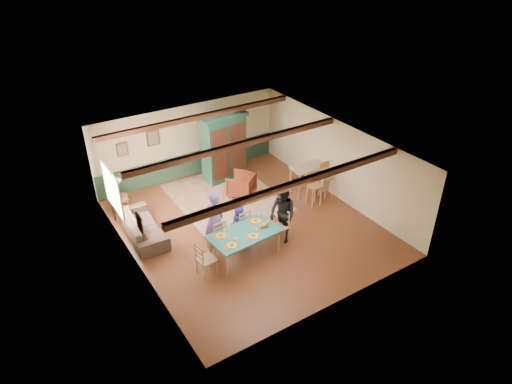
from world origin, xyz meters
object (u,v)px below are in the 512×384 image
dining_chair_end_left (206,259)px  end_table (120,206)px  person_woman (282,214)px  table_lamp (117,189)px  armchair (241,185)px  dining_chair_end_right (279,226)px  sofa (143,226)px  person_child (239,221)px  dining_chair_far_right (241,224)px  person_man (214,220)px  bar_stool_right (327,180)px  bar_stool_left (314,190)px  cat (264,224)px  counter_table (308,179)px  dining_chair_far_left (216,234)px  dining_table (245,245)px  armoire (224,147)px

dining_chair_end_left → end_table: 4.16m
person_woman → table_lamp: (-3.59, 3.84, 0.08)m
armchair → table_lamp: size_ratio=1.42×
armchair → end_table: size_ratio=1.30×
dining_chair_end_right → end_table: (-3.48, 3.85, -0.18)m
end_table → sofa: bearing=-82.1°
dining_chair_end_right → person_child: (-0.87, 0.80, 0.03)m
armchair → dining_chair_far_right: bearing=21.3°
person_man → bar_stool_right: size_ratio=1.53×
armchair → table_lamp: bearing=-51.7°
dining_chair_end_right → bar_stool_left: bar_stool_left is taller
cat → end_table: (-2.84, 4.01, -0.57)m
dining_chair_end_left → bar_stool_right: (5.31, 1.43, 0.09)m
person_woman → bar_stool_left: 2.23m
cat → counter_table: (3.10, 1.94, -0.40)m
dining_chair_end_left → armchair: bearing=-47.8°
dining_chair_end_left → armchair: dining_chair_end_left is taller
person_child → dining_chair_end_left: bearing=27.3°
dining_chair_far_right → armchair: bearing=-125.2°
cat → bar_stool_left: (2.72, 1.14, -0.30)m
dining_chair_far_left → dining_chair_far_right: size_ratio=1.00×
counter_table → person_child: bearing=-163.5°
cat → bar_stool_left: bearing=18.4°
sofa → counter_table: counter_table is taller
dining_chair_far_right → bar_stool_left: (2.95, 0.27, 0.10)m
dining_chair_end_left → person_man: size_ratio=0.55×
person_man → table_lamp: 3.58m
person_man → sofa: 2.34m
dining_chair_end_right → cat: (-0.64, -0.15, 0.39)m
person_man → bar_stool_left: 3.84m
dining_chair_far_left → person_child: size_ratio=0.95×
dining_chair_far_left → bar_stool_right: size_ratio=0.84×
dining_table → end_table: dining_table is taller
armoire → bar_stool_left: size_ratio=2.01×
dining_chair_end_left → table_lamp: table_lamp is taller
dining_chair_far_left → person_woman: (1.83, -0.64, 0.38)m
bar_stool_left → dining_chair_far_right: bearing=-170.8°
dining_chair_far_left → sofa: bearing=-52.4°
counter_table → bar_stool_right: 0.67m
armoire → cat: bearing=-111.8°
person_woman → bar_stool_right: size_ratio=1.47×
dining_chair_end_left → person_man: (0.74, 0.92, 0.42)m
cat → dining_chair_far_left: bearing=139.2°
dining_table → person_child: 0.97m
dining_chair_end_left → dining_chair_end_right: size_ratio=1.00×
sofa → bar_stool_left: (5.36, -1.41, 0.27)m
dining_chair_end_left → cat: dining_chair_end_left is taller
dining_chair_far_right → dining_chair_end_left: (-1.61, -0.90, 0.00)m
dining_chair_end_left → armchair: size_ratio=1.18×
dining_chair_far_left → bar_stool_left: bearing=-179.2°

